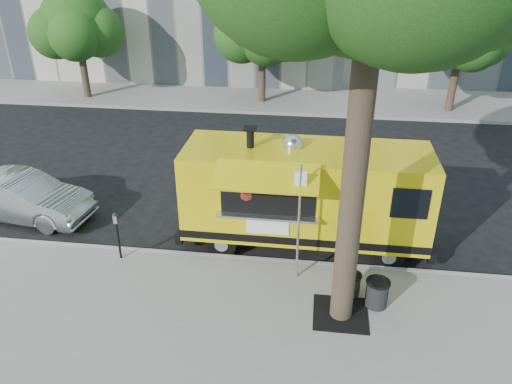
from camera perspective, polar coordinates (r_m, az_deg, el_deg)
ground at (r=13.91m, az=-1.45°, el=-5.77°), size 120.00×120.00×0.00m
sidewalk at (r=10.78m, az=-4.82°, el=-17.01°), size 60.00×6.00×0.15m
curb at (r=13.11m, az=-2.08°, el=-7.69°), size 60.00×0.14×0.16m
far_sidewalk at (r=26.17m, az=3.10°, el=10.63°), size 60.00×5.00×0.15m
tree_well at (r=11.47m, az=9.63°, el=-13.56°), size 1.20×1.20×0.02m
far_tree_a at (r=26.86m, az=-19.83°, el=17.68°), size 3.42×3.42×5.36m
far_tree_b at (r=24.65m, az=0.73°, el=18.59°), size 3.60×3.60×5.50m
far_tree_c at (r=24.98m, az=22.54°, el=16.48°), size 3.24×3.24×5.21m
sign_post at (r=11.50m, az=4.93°, el=-2.77°), size 0.28×0.06×3.00m
parking_meter at (r=13.05m, az=-15.60°, el=-4.23°), size 0.11×0.11×1.33m
food_truck at (r=13.15m, az=5.52°, el=-0.19°), size 6.67×3.07×3.28m
sedan at (r=16.28m, az=-25.12°, el=-0.56°), size 4.31×2.00×1.37m
trash_bin_left at (r=11.89m, az=10.83°, el=-10.21°), size 0.46×0.46×0.55m
trash_bin_right at (r=11.66m, az=13.66°, el=-11.09°), size 0.54×0.54×0.65m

